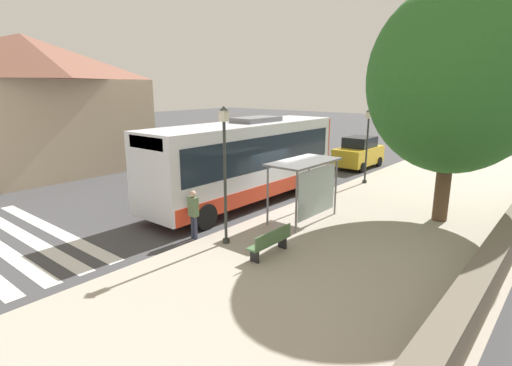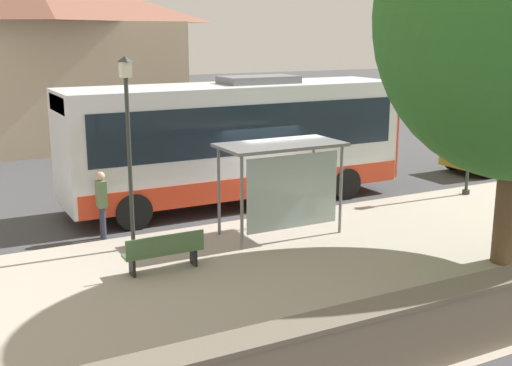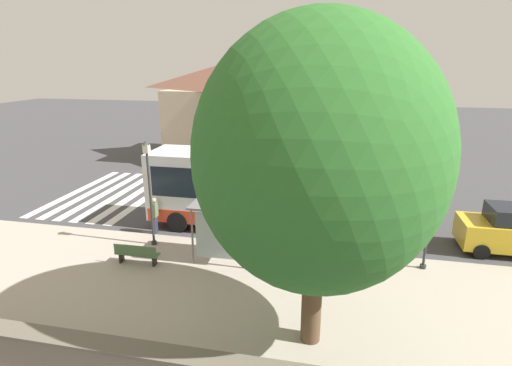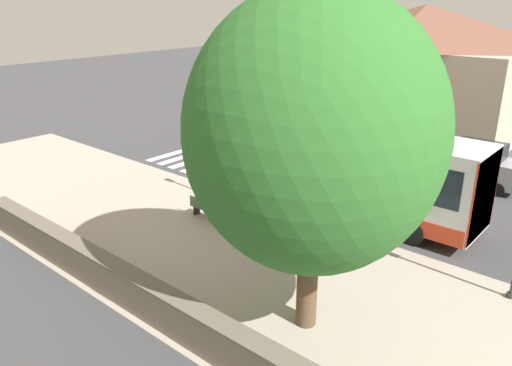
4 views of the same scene
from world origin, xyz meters
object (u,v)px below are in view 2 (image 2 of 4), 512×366
object	(u,v)px
bus_shelter	(283,160)
parked_car_far_lane	(228,134)
bench	(164,251)
street_lamp_far	(471,121)
bus	(236,139)
pedestrian	(102,199)
street_lamp_near	(129,138)
parked_car_behind_bus	(496,145)

from	to	relation	value
bus_shelter	parked_car_far_lane	bearing A→B (deg)	-17.90
bench	parked_car_far_lane	size ratio (longest dim) A/B	0.43
street_lamp_far	bus	bearing A→B (deg)	69.75
street_lamp_far	pedestrian	bearing A→B (deg)	85.32
bench	street_lamp_near	size ratio (longest dim) A/B	0.38
parked_car_behind_bus	street_lamp_near	bearing A→B (deg)	99.11
bus_shelter	street_lamp_near	size ratio (longest dim) A/B	0.68
bus_shelter	pedestrian	xyz separation A→B (m)	(1.91, 4.19, -0.96)
bench	parked_car_behind_bus	bearing A→B (deg)	-74.17
bench	street_lamp_far	xyz separation A→B (m)	(1.98, -11.07, 1.93)
bus	street_lamp_near	xyz separation A→B (m)	(-2.78, 4.17, 0.74)
pedestrian	bench	distance (m)	3.04
parked_car_behind_bus	bus	bearing A→B (deg)	88.00
bus	parked_car_far_lane	bearing A→B (deg)	-23.41
bus	parked_car_behind_bus	distance (m)	10.85
street_lamp_near	parked_car_behind_bus	xyz separation A→B (m)	(2.40, -14.97, -1.76)
bench	street_lamp_near	bearing A→B (deg)	4.68
bus_shelter	parked_car_far_lane	size ratio (longest dim) A/B	0.76
bus_shelter	street_lamp_far	bearing A→B (deg)	-82.68
parked_car_behind_bus	pedestrian	bearing A→B (deg)	94.71
bus	pedestrian	xyz separation A→B (m)	(-1.65, 4.61, -0.95)
bus	bus_shelter	xyz separation A→B (m)	(-3.56, 0.42, 0.01)
bench	street_lamp_near	xyz separation A→B (m)	(1.80, 0.15, 2.26)
street_lamp_near	parked_car_far_lane	xyz separation A→B (m)	(9.42, -7.05, -1.71)
street_lamp_near	street_lamp_far	size ratio (longest dim) A/B	1.15
bus_shelter	pedestrian	bearing A→B (deg)	65.46
street_lamp_far	parked_car_behind_bus	distance (m)	4.59
bus_shelter	parked_car_behind_bus	bearing A→B (deg)	-74.16
street_lamp_far	parked_car_far_lane	xyz separation A→B (m)	(9.25, 4.17, -1.38)
street_lamp_near	parked_car_far_lane	bearing A→B (deg)	-36.79
pedestrian	parked_car_far_lane	size ratio (longest dim) A/B	0.42
bench	street_lamp_far	distance (m)	11.41
street_lamp_far	parked_car_behind_bus	size ratio (longest dim) A/B	1.03
bus	pedestrian	distance (m)	4.98
pedestrian	parked_car_behind_bus	xyz separation A→B (m)	(1.27, -15.40, -0.06)
street_lamp_near	street_lamp_far	world-z (taller)	street_lamp_near
pedestrian	bus_shelter	bearing A→B (deg)	-114.54
bus	bus_shelter	distance (m)	3.58
parked_car_far_lane	street_lamp_far	bearing A→B (deg)	-155.74
bus_shelter	parked_car_behind_bus	xyz separation A→B (m)	(3.18, -11.21, -1.02)
parked_car_behind_bus	parked_car_far_lane	world-z (taller)	parked_car_far_lane
bus	bench	size ratio (longest dim) A/B	5.86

